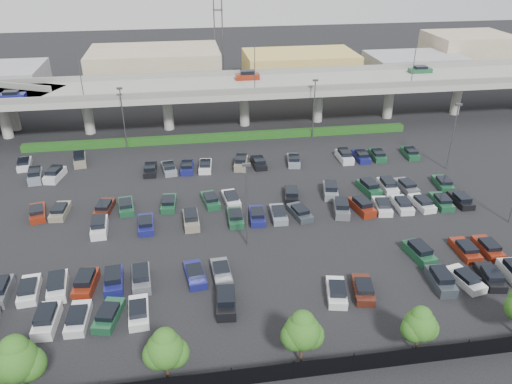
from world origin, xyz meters
TOP-DOWN VIEW (x-y plane):
  - ground at (0.00, 0.00)m, footprint 280.00×280.00m
  - overpass at (-0.21, 32.01)m, footprint 150.00×13.00m
  - hedge at (0.00, 25.00)m, footprint 66.00×1.60m
  - fence at (-0.05, -28.00)m, footprint 70.00×0.10m
  - tree_row at (0.70, -26.53)m, footprint 65.07×3.66m
  - parked_cars at (-0.13, -3.44)m, footprint 62.89×41.67m
  - light_poles at (-4.13, 2.00)m, footprint 66.90×48.38m
  - distant_buildings at (12.38, 61.81)m, footprint 138.00×24.00m
  - comm_tower at (4.00, 74.00)m, footprint 2.40×2.40m

SIDE VIEW (x-z plane):
  - ground at x=0.00m, z-range 0.00..0.00m
  - hedge at x=0.00m, z-range 0.00..1.10m
  - parked_cars at x=-0.13m, z-range -0.21..1.46m
  - fence at x=-0.05m, z-range -0.10..1.90m
  - tree_row at x=0.70m, z-range 0.55..6.49m
  - distant_buildings at x=12.38m, z-range -0.76..8.24m
  - light_poles at x=-4.13m, z-range 1.09..11.39m
  - overpass at x=-0.21m, z-range -0.93..14.87m
  - comm_tower at x=4.00m, z-range 0.61..30.61m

